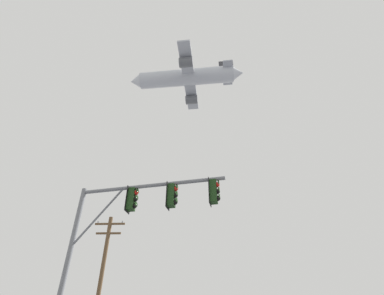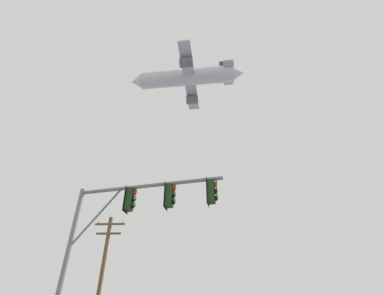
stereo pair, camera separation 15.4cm
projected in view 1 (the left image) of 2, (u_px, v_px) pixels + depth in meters
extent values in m
cylinder|color=slate|center=(65.00, 275.00, 10.23)|extent=(0.20, 0.20, 6.75)
cylinder|color=slate|center=(151.00, 186.00, 11.53)|extent=(5.85, 1.28, 0.15)
cylinder|color=slate|center=(99.00, 216.00, 11.27)|extent=(1.82, 0.43, 2.26)
cube|color=#193814|center=(213.00, 192.00, 10.80)|extent=(0.32, 0.36, 0.90)
cylinder|color=#193814|center=(213.00, 180.00, 11.09)|extent=(0.05, 0.05, 0.12)
cube|color=black|center=(210.00, 192.00, 10.82)|extent=(0.11, 0.46, 1.04)
sphere|color=red|center=(217.00, 185.00, 10.92)|extent=(0.20, 0.20, 0.20)
cylinder|color=#193814|center=(219.00, 183.00, 10.95)|extent=(0.08, 0.21, 0.21)
sphere|color=black|center=(217.00, 191.00, 10.77)|extent=(0.20, 0.20, 0.20)
cylinder|color=#193814|center=(219.00, 190.00, 10.79)|extent=(0.08, 0.21, 0.21)
sphere|color=black|center=(218.00, 198.00, 10.61)|extent=(0.20, 0.20, 0.20)
cylinder|color=#193814|center=(219.00, 197.00, 10.63)|extent=(0.08, 0.21, 0.21)
cube|color=#193814|center=(171.00, 196.00, 11.09)|extent=(0.32, 0.36, 0.90)
cylinder|color=#193814|center=(172.00, 184.00, 11.37)|extent=(0.05, 0.05, 0.12)
cube|color=black|center=(168.00, 196.00, 11.11)|extent=(0.11, 0.46, 1.04)
sphere|color=red|center=(175.00, 189.00, 11.21)|extent=(0.20, 0.20, 0.20)
cylinder|color=#193814|center=(177.00, 187.00, 11.23)|extent=(0.08, 0.21, 0.21)
sphere|color=black|center=(175.00, 195.00, 11.05)|extent=(0.20, 0.20, 0.20)
cylinder|color=#193814|center=(177.00, 194.00, 11.08)|extent=(0.08, 0.21, 0.21)
sphere|color=black|center=(175.00, 202.00, 10.90)|extent=(0.20, 0.20, 0.20)
cylinder|color=#193814|center=(177.00, 201.00, 10.92)|extent=(0.08, 0.21, 0.21)
cube|color=#193814|center=(132.00, 199.00, 11.37)|extent=(0.32, 0.36, 0.90)
cylinder|color=#193814|center=(133.00, 188.00, 11.66)|extent=(0.05, 0.05, 0.12)
cube|color=black|center=(128.00, 200.00, 11.40)|extent=(0.11, 0.46, 1.04)
sphere|color=red|center=(136.00, 193.00, 11.50)|extent=(0.20, 0.20, 0.20)
cylinder|color=#193814|center=(138.00, 191.00, 11.52)|extent=(0.08, 0.21, 0.21)
sphere|color=black|center=(135.00, 199.00, 11.34)|extent=(0.20, 0.20, 0.20)
cylinder|color=#193814|center=(137.00, 198.00, 11.36)|extent=(0.08, 0.21, 0.21)
sphere|color=black|center=(134.00, 206.00, 11.18)|extent=(0.20, 0.20, 0.20)
cylinder|color=#193814|center=(136.00, 204.00, 11.21)|extent=(0.08, 0.21, 0.21)
cylinder|color=brown|center=(100.00, 285.00, 18.89)|extent=(0.28, 0.28, 9.19)
cube|color=brown|center=(110.00, 224.00, 21.21)|extent=(2.20, 0.12, 0.12)
cube|color=brown|center=(108.00, 233.00, 20.81)|extent=(1.80, 0.12, 0.12)
cylinder|color=gray|center=(98.00, 222.00, 21.29)|extent=(0.10, 0.10, 0.18)
cylinder|color=gray|center=(122.00, 222.00, 21.26)|extent=(0.10, 0.10, 0.18)
cylinder|color=#B7BCC6|center=(187.00, 77.00, 54.24)|extent=(17.64, 4.50, 3.10)
cone|color=#B7BCC6|center=(136.00, 81.00, 55.07)|extent=(2.36, 3.11, 2.95)
cone|color=#B7BCC6|center=(238.00, 73.00, 53.42)|extent=(2.15, 2.78, 2.64)
cube|color=#A8ADB7|center=(189.00, 79.00, 53.94)|extent=(3.46, 16.59, 0.35)
cylinder|color=#595B60|center=(186.00, 62.00, 49.63)|extent=(2.46, 1.93, 1.74)
cylinder|color=#595B60|center=(192.00, 100.00, 57.19)|extent=(2.46, 1.93, 1.74)
cube|color=#333338|center=(226.00, 68.00, 54.58)|extent=(2.72, 0.45, 3.68)
cube|color=#A8ADB7|center=(228.00, 73.00, 53.74)|extent=(2.21, 5.94, 0.19)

